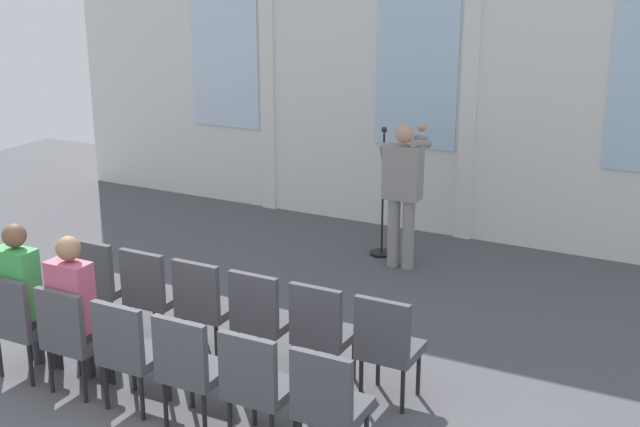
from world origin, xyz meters
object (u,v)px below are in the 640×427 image
Objects in this scene: chair_r0_c3 at (261,315)px; chair_r1_c0 at (19,319)px; mic_stand at (382,228)px; chair_r1_c3 at (190,364)px; chair_r0_c4 at (322,328)px; audience_r1_c0 at (23,292)px; chair_r1_c5 at (329,401)px; chair_r0_c0 at (102,279)px; audience_r1_c1 at (77,306)px; chair_r1_c1 at (72,333)px; chair_r1_c4 at (256,382)px; chair_r0_c5 at (387,343)px; chair_r1_c2 at (129,348)px; chair_r0_c1 at (151,290)px; chair_r0_c2 at (204,302)px; speaker at (403,185)px.

chair_r0_c3 and chair_r1_c0 have the same top height.
mic_stand is 4.23m from chair_r1_c3.
chair_r1_c0 is at bearing -156.33° from chair_r0_c4.
chair_r0_c3 is 0.58m from chair_r0_c4.
chair_r1_c5 is (2.92, -0.08, -0.22)m from audience_r1_c0.
chair_r0_c0 is 0.70× the size of audience_r1_c1.
chair_r1_c4 is at bearing 0.00° from chair_r1_c1.
audience_r1_c1 is (-1.17, -0.95, 0.21)m from chair_r0_c3.
mic_stand reaches higher than chair_r0_c5.
chair_r0_c5 is (1.43, -3.20, 0.20)m from mic_stand.
chair_r0_c3 is 1.00× the size of chair_r1_c2.
chair_r0_c0 is 1.75m from chair_r0_c3.
chair_r0_c1 is at bearing 156.33° from chair_r1_c5.
chair_r0_c1 is 1.00× the size of chair_r0_c4.
chair_r0_c0 and chair_r1_c0 have the same top height.
chair_r0_c2 is 1.00× the size of chair_r0_c3.
mic_stand is at bearing 77.67° from audience_r1_c1.
chair_r0_c0 is (-1.49, -3.20, 0.20)m from mic_stand.
chair_r0_c5 is at bearing 0.00° from chair_r0_c4.
chair_r1_c3 is at bearing -3.90° from audience_r1_c1.
chair_r0_c2 is (0.58, 0.00, 0.00)m from chair_r0_c1.
chair_r0_c0 is 2.03m from chair_r1_c3.
chair_r0_c0 is 1.00× the size of chair_r1_c1.
mic_stand is 1.65× the size of chair_r1_c2.
chair_r0_c1 and chair_r0_c2 have the same top height.
chair_r1_c1 is 1.00× the size of chair_r1_c4.
mic_stand is 4.42m from audience_r1_c0.
chair_r1_c3 is 1.17m from chair_r1_c5.
speaker reaches higher than chair_r1_c5.
chair_r0_c0 is 2.92m from chair_r0_c5.
audience_r1_c1 is 1.77m from chair_r1_c4.
chair_r1_c5 is (0.58, -1.02, 0.00)m from chair_r0_c4.
chair_r0_c3 is (1.17, 0.00, 0.00)m from chair_r0_c1.
chair_r0_c4 is 0.70× the size of audience_r1_c1.
chair_r1_c5 is at bearing -74.72° from speaker.
chair_r0_c4 is at bearing 0.00° from chair_r0_c1.
audience_r1_c1 is (-2.34, -0.95, 0.21)m from chair_r0_c5.
chair_r1_c1 is at bearing -60.30° from chair_r0_c0.
chair_r0_c5 is at bearing 19.32° from chair_r1_c0.
chair_r0_c5 is 3.10m from chair_r1_c0.
chair_r0_c5 is 2.03m from chair_r1_c2.
chair_r0_c5 is 1.00× the size of chair_r1_c3.
chair_r0_c2 is (-0.32, -3.20, 0.20)m from mic_stand.
speaker is at bearing 80.39° from chair_r1_c2.
chair_r0_c0 and chair_r0_c4 have the same top height.
chair_r0_c1 is 1.13m from audience_r1_c0.
chair_r0_c4 and chair_r1_c0 have the same top height.
chair_r1_c5 is (0.00, -1.02, 0.00)m from chair_r0_c5.
chair_r0_c3 is at bearing 0.00° from chair_r0_c1.
mic_stand is at bearing 93.58° from chair_r1_c3.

